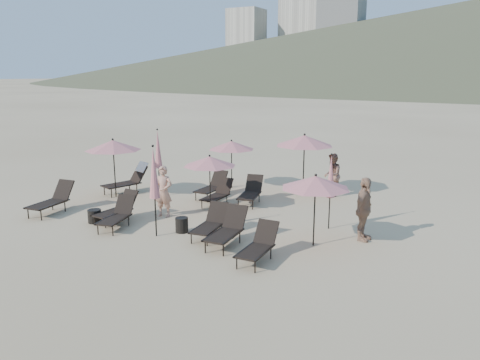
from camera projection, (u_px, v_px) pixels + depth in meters
The scene contains 25 objects.
ground at pixel (195, 241), 13.74m from camera, with size 800.00×800.00×0.00m, color #D6BA8C.
hotel_skyline at pixel (315, 41), 284.33m from camera, with size 109.00×82.00×55.00m.
lounger_0 at pixel (52, 199), 16.43m from camera, with size 0.89×1.88×1.04m.
lounger_1 at pixel (117, 208), 15.55m from camera, with size 0.73×1.66×0.93m.
lounger_2 at pixel (117, 215), 14.85m from camera, with size 0.97×1.71×0.92m.
lounger_3 at pixel (227, 229), 13.34m from camera, with size 0.80×1.80×1.01m.
lounger_4 at pixel (210, 223), 14.02m from camera, with size 0.79×1.67×0.92m.
lounger_5 at pixel (258, 245), 12.21m from camera, with size 0.66×1.63×0.93m.
lounger_6 at pixel (129, 179), 19.25m from camera, with size 1.23×2.03×1.19m.
lounger_7 at pixel (212, 186), 18.56m from camera, with size 0.65×1.68×0.97m.
lounger_8 at pixel (218, 194), 17.48m from camera, with size 0.63×1.59×0.91m.
lounger_9 at pixel (251, 192), 17.65m from camera, with size 1.01×1.80×0.98m.
umbrella_open_0 at pixel (113, 145), 18.23m from camera, with size 2.18×2.18×2.35m.
umbrella_open_1 at pixel (210, 161), 16.41m from camera, with size 1.89×1.89×2.04m.
umbrella_open_2 at pixel (315, 182), 12.98m from camera, with size 1.95×1.95×2.10m.
umbrella_open_3 at pixel (232, 145), 19.70m from camera, with size 1.95×1.95×2.10m.
umbrella_open_4 at pixel (304, 141), 18.54m from camera, with size 2.32×2.32×2.50m.
umbrella_closed_0 at pixel (154, 173), 13.73m from camera, with size 0.33×0.33×2.79m.
umbrella_closed_1 at pixel (331, 177), 14.47m from camera, with size 0.28×0.28×2.43m.
umbrella_closed_2 at pixel (158, 150), 18.33m from camera, with size 0.32×0.32×2.73m.
side_table_0 at pixel (95, 216), 15.40m from camera, with size 0.44×0.44×0.44m, color black.
side_table_1 at pixel (182, 225), 14.47m from camera, with size 0.40×0.40×0.47m, color black.
beachgoer_a at pixel (164, 191), 15.94m from camera, with size 0.64×0.42×1.76m, color tan.
beachgoer_b at pixel (332, 175), 18.61m from camera, with size 0.84×0.65×1.73m, color #94604C.
beachgoer_c at pixel (364, 209), 13.61m from camera, with size 1.11×0.46×1.90m, color #A87D5F.
Camera 1 is at (7.37, -10.79, 4.80)m, focal length 35.00 mm.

